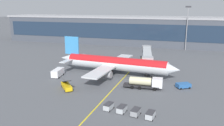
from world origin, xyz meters
name	(u,v)px	position (x,y,z in m)	size (l,w,h in m)	color
ground_plane	(107,79)	(0.00, 0.00, 0.00)	(700.00, 700.00, 0.00)	#515459
apron_lead_in_line	(123,78)	(4.79, 2.00, 0.00)	(0.30, 80.00, 0.01)	yellow
terminal_building	(130,30)	(-9.36, 70.97, 8.26)	(158.49, 22.04, 16.48)	#424751
main_airliner	(115,63)	(1.17, 5.26, 3.90)	(42.26, 33.32, 12.08)	silver
jet_bridge	(147,55)	(9.73, 17.97, 4.91)	(7.77, 25.25, 6.58)	#B2B7BC
fuel_tanker	(146,83)	(13.15, -5.14, 1.75)	(10.93, 3.14, 3.25)	#232326
lavatory_truck	(58,72)	(-16.12, -2.19, 1.42)	(3.01, 6.04, 2.50)	white
belt_loader	(67,86)	(-7.70, -12.13, 0.99)	(5.49, 6.11, 3.49)	yellow
pushback_tug	(183,85)	(23.17, -1.57, 0.85)	(4.44, 3.92, 1.40)	#285B9E
baggage_cart_0	(109,106)	(7.58, -21.13, 0.78)	(1.97, 2.85, 1.48)	#B2B7BC
baggage_cart_1	(122,109)	(10.75, -21.62, 0.78)	(1.97, 2.85, 1.48)	#B2B7BC
baggage_cart_2	(136,112)	(13.91, -22.10, 0.78)	(1.97, 2.85, 1.48)	gray
baggage_cart_3	(150,115)	(17.07, -22.59, 0.78)	(1.97, 2.85, 1.48)	#B2B7BC
apron_light_mast_0	(187,25)	(23.31, 59.01, 13.20)	(2.80, 0.50, 22.47)	gray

